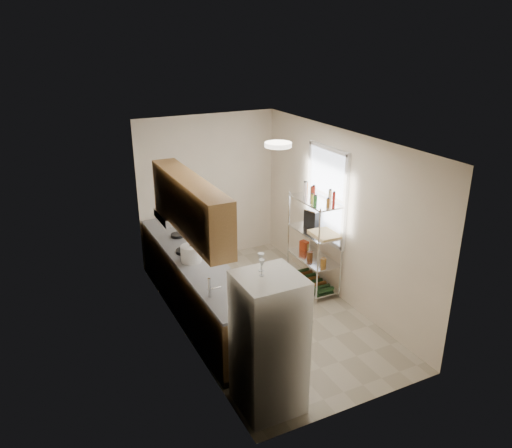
# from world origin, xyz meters

# --- Properties ---
(room) EXTENTS (2.52, 4.42, 2.62)m
(room) POSITION_xyz_m (0.00, 0.00, 1.30)
(room) COLOR #ACA18B
(room) RESTS_ON ground
(counter_run) EXTENTS (0.63, 3.51, 0.90)m
(counter_run) POSITION_xyz_m (-0.92, 0.44, 0.45)
(counter_run) COLOR #AC7B49
(counter_run) RESTS_ON ground
(upper_cabinets) EXTENTS (0.33, 2.20, 0.72)m
(upper_cabinets) POSITION_xyz_m (-1.05, 0.10, 1.81)
(upper_cabinets) COLOR #AC7B49
(upper_cabinets) RESTS_ON room
(range_hood) EXTENTS (0.50, 0.60, 0.12)m
(range_hood) POSITION_xyz_m (-1.00, 0.90, 1.39)
(range_hood) COLOR #B7BABC
(range_hood) RESTS_ON room
(window) EXTENTS (0.06, 1.00, 1.46)m
(window) POSITION_xyz_m (1.23, 0.35, 1.55)
(window) COLOR white
(window) RESTS_ON room
(bakers_rack) EXTENTS (0.45, 0.90, 1.73)m
(bakers_rack) POSITION_xyz_m (1.00, 0.30, 1.11)
(bakers_rack) COLOR silver
(bakers_rack) RESTS_ON ground
(ceiling_dome) EXTENTS (0.34, 0.34, 0.05)m
(ceiling_dome) POSITION_xyz_m (0.00, -0.30, 2.57)
(ceiling_dome) COLOR white
(ceiling_dome) RESTS_ON room
(refrigerator) EXTENTS (0.66, 0.66, 1.59)m
(refrigerator) POSITION_xyz_m (-0.87, -1.73, 0.80)
(refrigerator) COLOR white
(refrigerator) RESTS_ON ground
(wine_glass_a) EXTENTS (0.07, 0.07, 0.19)m
(wine_glass_a) POSITION_xyz_m (-0.88, -1.57, 1.69)
(wine_glass_a) COLOR silver
(wine_glass_a) RESTS_ON refrigerator
(wine_glass_b) EXTENTS (0.06, 0.06, 0.18)m
(wine_glass_b) POSITION_xyz_m (-0.93, -1.67, 1.68)
(wine_glass_b) COLOR silver
(wine_glass_b) RESTS_ON refrigerator
(rice_cooker) EXTENTS (0.29, 0.29, 0.23)m
(rice_cooker) POSITION_xyz_m (-0.99, 0.35, 1.02)
(rice_cooker) COLOR white
(rice_cooker) RESTS_ON counter_run
(frying_pan_large) EXTENTS (0.27, 0.27, 0.04)m
(frying_pan_large) POSITION_xyz_m (-0.98, 0.66, 0.92)
(frying_pan_large) COLOR black
(frying_pan_large) RESTS_ON counter_run
(frying_pan_small) EXTENTS (0.30, 0.30, 0.04)m
(frying_pan_small) POSITION_xyz_m (-0.89, 1.27, 0.92)
(frying_pan_small) COLOR black
(frying_pan_small) RESTS_ON counter_run
(cutting_board) EXTENTS (0.38, 0.49, 0.03)m
(cutting_board) POSITION_xyz_m (1.05, 0.09, 1.03)
(cutting_board) COLOR tan
(cutting_board) RESTS_ON bakers_rack
(espresso_machine) EXTENTS (0.22, 0.27, 0.27)m
(espresso_machine) POSITION_xyz_m (1.09, 0.51, 1.15)
(espresso_machine) COLOR black
(espresso_machine) RESTS_ON bakers_rack
(storage_bag) EXTENTS (0.12, 0.15, 0.15)m
(storage_bag) POSITION_xyz_m (1.02, 0.62, 0.64)
(storage_bag) COLOR #AA3515
(storage_bag) RESTS_ON bakers_rack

